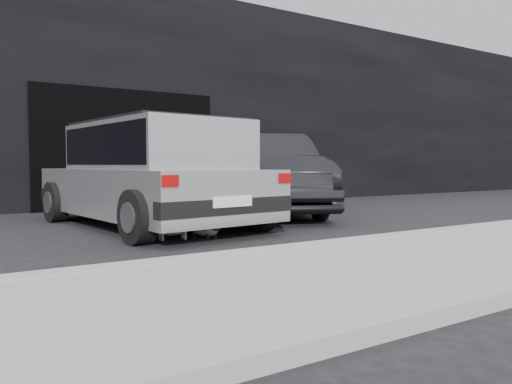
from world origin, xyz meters
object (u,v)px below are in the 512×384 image
silver_hatchback (152,170)px  second_car (265,173)px  cat_siamese (207,228)px  cat_white (175,226)px

silver_hatchback → second_car: (2.65, 0.83, -0.10)m
cat_siamese → cat_white: cat_white is taller
cat_siamese → cat_white: size_ratio=1.01×
second_car → cat_white: size_ratio=6.39×
cat_siamese → cat_white: bearing=-17.9°
silver_hatchback → cat_siamese: 1.65m
second_car → cat_white: bearing=-118.5°
second_car → cat_white: second_car is taller
silver_hatchback → cat_siamese: bearing=-88.8°
second_car → cat_siamese: (-2.45, -2.27, -0.67)m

